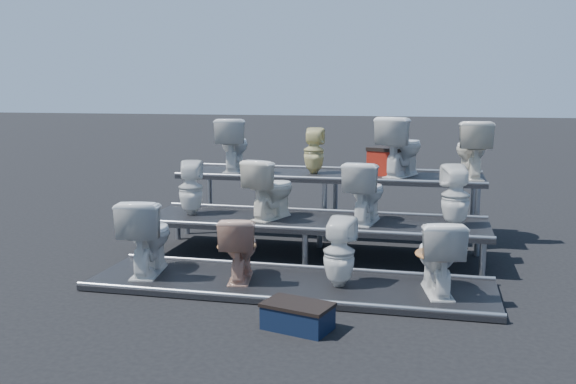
% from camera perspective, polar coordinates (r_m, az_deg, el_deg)
% --- Properties ---
extents(ground, '(80.00, 80.00, 0.00)m').
position_cam_1_polar(ground, '(7.98, 2.21, -5.74)').
color(ground, black).
rests_on(ground, ground).
extents(tier_front, '(4.20, 1.20, 0.06)m').
position_cam_1_polar(tier_front, '(6.74, 0.12, -8.28)').
color(tier_front, black).
rests_on(tier_front, ground).
extents(tier_mid, '(4.20, 1.20, 0.46)m').
position_cam_1_polar(tier_mid, '(7.92, 2.22, -4.13)').
color(tier_mid, black).
rests_on(tier_mid, ground).
extents(tier_back, '(4.20, 1.20, 0.86)m').
position_cam_1_polar(tier_back, '(9.13, 3.76, -1.06)').
color(tier_back, black).
rests_on(tier_back, ground).
extents(toilet_0, '(0.59, 0.88, 0.84)m').
position_cam_1_polar(toilet_0, '(7.14, -12.42, -3.79)').
color(toilet_0, silver).
rests_on(toilet_0, tier_front).
extents(toilet_1, '(0.50, 0.73, 0.68)m').
position_cam_1_polar(toilet_1, '(6.78, -4.33, -4.95)').
color(toilet_1, tan).
rests_on(toilet_1, tier_front).
extents(toilet_2, '(0.36, 0.37, 0.71)m').
position_cam_1_polar(toilet_2, '(6.55, 4.57, -5.36)').
color(toilet_2, silver).
rests_on(toilet_2, tier_front).
extents(toilet_3, '(0.55, 0.80, 0.75)m').
position_cam_1_polar(toilet_3, '(6.48, 13.18, -5.55)').
color(toilet_3, silver).
rests_on(toilet_3, tier_front).
extents(toilet_4, '(0.38, 0.38, 0.69)m').
position_cam_1_polar(toilet_4, '(8.25, -8.63, 0.37)').
color(toilet_4, silver).
rests_on(toilet_4, tier_mid).
extents(toilet_5, '(0.64, 0.83, 0.74)m').
position_cam_1_polar(toilet_5, '(7.92, -1.55, 0.31)').
color(toilet_5, white).
rests_on(toilet_5, tier_mid).
extents(toilet_6, '(0.51, 0.78, 0.75)m').
position_cam_1_polar(toilet_6, '(7.71, 6.89, 0.01)').
color(toilet_6, silver).
rests_on(toilet_6, tier_mid).
extents(toilet_7, '(0.40, 0.40, 0.72)m').
position_cam_1_polar(toilet_7, '(7.67, 14.66, -0.35)').
color(toilet_7, silver).
rests_on(toilet_7, tier_mid).
extents(toilet_8, '(0.54, 0.81, 0.77)m').
position_cam_1_polar(toilet_8, '(9.36, -4.90, 4.21)').
color(toilet_8, silver).
rests_on(toilet_8, tier_back).
extents(toilet_9, '(0.30, 0.31, 0.65)m').
position_cam_1_polar(toilet_9, '(9.07, 2.33, 3.68)').
color(toilet_9, beige).
rests_on(toilet_9, tier_back).
extents(toilet_10, '(0.72, 0.92, 0.82)m').
position_cam_1_polar(toilet_10, '(8.92, 10.03, 4.02)').
color(toilet_10, silver).
rests_on(toilet_10, tier_back).
extents(toilet_11, '(0.53, 0.81, 0.78)m').
position_cam_1_polar(toilet_11, '(8.92, 15.99, 3.66)').
color(toilet_11, white).
rests_on(toilet_11, tier_back).
extents(red_crate, '(0.58, 0.53, 0.34)m').
position_cam_1_polar(red_crate, '(9.03, 8.87, 2.57)').
color(red_crate, maroon).
rests_on(red_crate, tier_back).
extents(step_stool, '(0.64, 0.48, 0.20)m').
position_cam_1_polar(step_stool, '(5.64, 0.86, -11.11)').
color(step_stool, black).
rests_on(step_stool, ground).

